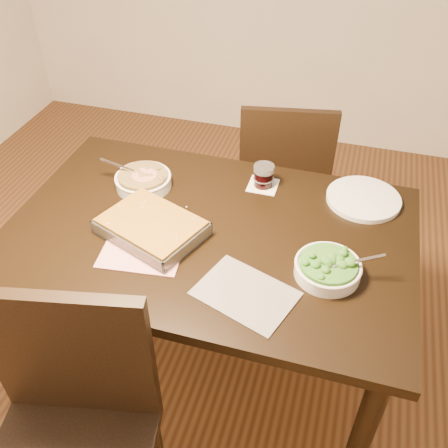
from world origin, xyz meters
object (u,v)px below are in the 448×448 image
dinner_plate (363,199)px  chair_far (284,173)px  broccoli_bowl (328,268)px  baking_dish (152,227)px  table (210,249)px  wine_tumbler (264,175)px  stew_bowl (143,180)px  chair_near (71,432)px

dinner_plate → chair_far: (-0.37, 0.46, -0.26)m
broccoli_bowl → chair_far: chair_far is taller
baking_dish → dinner_plate: 0.78m
broccoli_bowl → table: bearing=166.4°
table → wine_tumbler: size_ratio=15.90×
broccoli_bowl → baking_dish: broccoli_bowl is taller
stew_bowl → chair_near: 0.92m
broccoli_bowl → chair_near: (-0.60, -0.60, -0.23)m
baking_dish → stew_bowl: bearing=140.4°
wine_tumbler → chair_far: bearing=88.8°
chair_near → wine_tumbler: bearing=61.5°
broccoli_bowl → dinner_plate: (0.08, 0.42, -0.02)m
baking_dish → wine_tumbler: (0.30, 0.38, 0.02)m
wine_tumbler → chair_near: bearing=-106.9°
stew_bowl → chair_near: chair_near is taller
table → broccoli_bowl: size_ratio=5.99×
broccoli_bowl → dinner_plate: size_ratio=0.86×
stew_bowl → dinner_plate: bearing=10.0°
chair_near → chair_far: (0.32, 1.48, -0.04)m
table → chair_far: size_ratio=1.56×
baking_dish → chair_far: bearing=91.2°
chair_far → stew_bowl: bearing=42.9°
table → baking_dish: size_ratio=3.50×
wine_tumbler → stew_bowl: bearing=-163.2°
table → chair_far: (0.13, 0.77, -0.15)m
chair_far → dinner_plate: bearing=118.4°
stew_bowl → broccoli_bowl: bearing=-20.3°
stew_bowl → baking_dish: 0.28m
wine_tumbler → chair_far: chair_far is taller
wine_tumbler → chair_near: chair_near is taller
baking_dish → chair_near: chair_near is taller
dinner_plate → chair_near: bearing=-123.8°
baking_dish → dinner_plate: bearing=51.3°
wine_tumbler → chair_far: size_ratio=0.10×
dinner_plate → chair_near: size_ratio=0.28×
table → baking_dish: baking_dish is taller
stew_bowl → chair_far: 0.80m
stew_bowl → baking_dish: stew_bowl is taller
stew_bowl → broccoli_bowl: (0.74, -0.27, -0.00)m
baking_dish → table: bearing=44.3°
baking_dish → chair_far: (0.31, 0.85, -0.28)m
stew_bowl → baking_dish: (0.14, -0.25, -0.00)m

